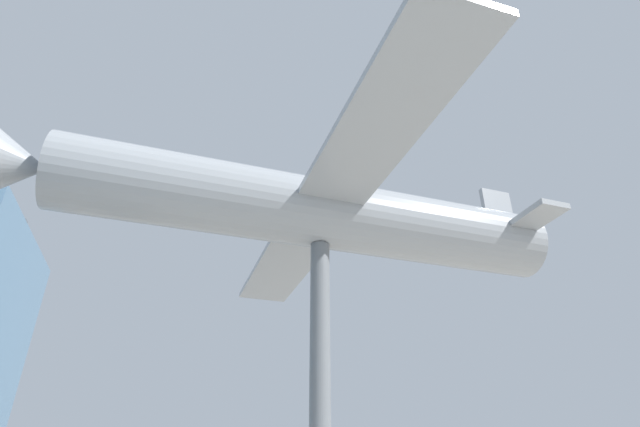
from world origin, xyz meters
name	(u,v)px	position (x,y,z in m)	size (l,w,h in m)	color
support_pylon_central	(320,389)	(0.00, 0.00, 3.89)	(0.53, 0.53, 7.78)	slate
suspended_airplane	(309,212)	(-0.01, 0.33, 8.81)	(15.50, 16.16, 3.00)	#93999E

